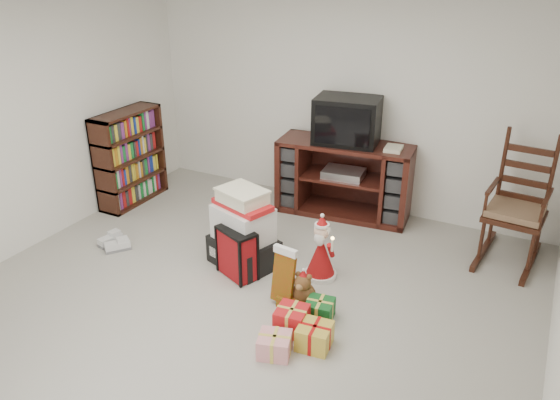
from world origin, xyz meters
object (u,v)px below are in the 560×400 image
object	(u,v)px
tv_stand	(344,179)
sneaker_pair	(114,243)
rocking_chair	(515,216)
teddy_bear	(304,292)
gift_pile	(243,233)
mrs_claus_figurine	(235,214)
crt_television	(347,120)
santa_figurine	(321,253)
gift_cluster	(299,323)
bookshelf	(130,159)
red_suitcase	(237,253)

from	to	relation	value
tv_stand	sneaker_pair	size ratio (longest dim) A/B	4.17
rocking_chair	teddy_bear	distance (m)	2.32
gift_pile	mrs_claus_figurine	size ratio (longest dim) A/B	1.31
rocking_chair	sneaker_pair	xyz separation A→B (m)	(-3.73, -1.72, -0.42)
teddy_bear	crt_television	world-z (taller)	crt_television
tv_stand	gift_pile	size ratio (longest dim) A/B	1.99
sneaker_pair	santa_figurine	bearing A→B (deg)	34.76
rocking_chair	santa_figurine	bearing A→B (deg)	-136.52
rocking_chair	santa_figurine	distance (m)	2.00
mrs_claus_figurine	tv_stand	bearing A→B (deg)	49.84
tv_stand	crt_television	xyz separation A→B (m)	(-0.01, 0.02, 0.70)
santa_figurine	mrs_claus_figurine	world-z (taller)	santa_figurine
teddy_bear	gift_cluster	bearing A→B (deg)	-69.66
mrs_claus_figurine	teddy_bear	bearing A→B (deg)	-35.37
bookshelf	gift_cluster	size ratio (longest dim) A/B	1.47
tv_stand	teddy_bear	distance (m)	1.98
bookshelf	santa_figurine	bearing A→B (deg)	-11.01
bookshelf	crt_television	xyz separation A→B (m)	(2.45, 0.89, 0.59)
red_suitcase	teddy_bear	bearing A→B (deg)	12.41
santa_figurine	sneaker_pair	xyz separation A→B (m)	(-2.17, -0.49, -0.20)
mrs_claus_figurine	sneaker_pair	world-z (taller)	mrs_claus_figurine
tv_stand	teddy_bear	xyz separation A→B (m)	(0.39, -1.92, -0.29)
rocking_chair	crt_television	distance (m)	2.02
teddy_bear	rocking_chair	bearing A→B (deg)	49.28
teddy_bear	sneaker_pair	world-z (taller)	teddy_bear
mrs_claus_figurine	crt_television	xyz separation A→B (m)	(0.86, 1.05, 0.91)
santa_figurine	gift_cluster	xyz separation A→B (m)	(0.20, -0.90, -0.13)
bookshelf	sneaker_pair	xyz separation A→B (m)	(0.61, -1.03, -0.51)
bookshelf	rocking_chair	size ratio (longest dim) A/B	0.85
rocking_chair	red_suitcase	size ratio (longest dim) A/B	2.31
gift_cluster	tv_stand	bearing A→B (deg)	102.95
sneaker_pair	teddy_bear	bearing A→B (deg)	21.50
gift_pile	sneaker_pair	world-z (taller)	gift_pile
bookshelf	mrs_claus_figurine	bearing A→B (deg)	-5.78
red_suitcase	teddy_bear	size ratio (longest dim) A/B	1.77
santa_figurine	rocking_chair	bearing A→B (deg)	38.30
gift_pile	tv_stand	bearing A→B (deg)	92.32
tv_stand	mrs_claus_figurine	world-z (taller)	tv_stand
rocking_chair	crt_television	size ratio (longest dim) A/B	1.75
red_suitcase	santa_figurine	bearing A→B (deg)	50.30
tv_stand	bookshelf	xyz separation A→B (m)	(-2.46, -0.87, 0.11)
bookshelf	red_suitcase	bearing A→B (deg)	-23.58
tv_stand	rocking_chair	distance (m)	1.90
sneaker_pair	gift_cluster	bearing A→B (deg)	12.36
gift_pile	sneaker_pair	xyz separation A→B (m)	(-1.40, -0.34, -0.30)
gift_pile	rocking_chair	bearing A→B (deg)	48.71
mrs_claus_figurine	red_suitcase	bearing A→B (deg)	-56.88
rocking_chair	red_suitcase	xyz separation A→B (m)	(-2.27, -1.59, -0.21)
rocking_chair	crt_television	bearing A→B (deg)	179.27
gift_pile	gift_cluster	bearing A→B (deg)	-19.63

